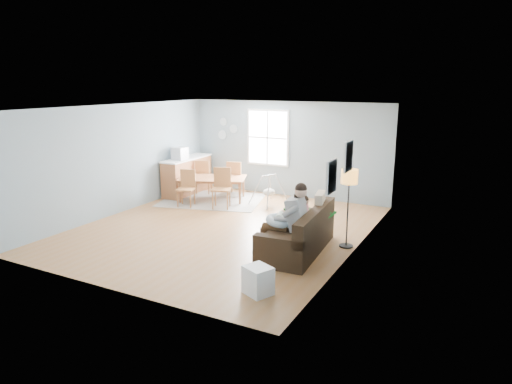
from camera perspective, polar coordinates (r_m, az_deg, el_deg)
The scene contains 22 objects.
room at distance 9.88m, azimuth -4.30°, elevation 8.93°, with size 8.40×9.40×3.90m.
window at distance 13.26m, azimuth 1.49°, elevation 6.80°, with size 1.32×0.08×1.62m.
pictures at distance 7.77m, azimuth 10.47°, elevation 3.22°, with size 0.05×1.34×0.74m.
wall_plates at distance 13.92m, azimuth -3.73°, elevation 7.84°, with size 0.67×0.02×0.66m.
sofa at distance 8.91m, azimuth 5.50°, elevation -5.52°, with size 1.09×2.23×0.88m.
green_throw at distance 9.51m, azimuth 6.40°, elevation -2.73°, with size 0.99×0.83×0.04m, color #145A1D.
beige_pillow at distance 9.22m, azimuth 7.99°, elevation -1.70°, with size 0.15×0.54×0.54m, color #BEA991.
father at distance 8.53m, azimuth 4.06°, elevation -3.15°, with size 1.05×0.52×1.44m.
nursing_pillow at distance 8.61m, azimuth 3.00°, elevation -3.60°, with size 0.55×0.55×0.15m, color silver.
infant at distance 8.61m, azimuth 3.08°, elevation -2.96°, with size 0.20×0.39×0.14m.
toddler at distance 8.99m, azimuth 5.46°, elevation -2.49°, with size 0.54×0.27×0.85m.
floor_lamp at distance 9.03m, azimuth 11.57°, elevation 1.10°, with size 0.32×0.32×1.58m.
storage_cube at distance 7.21m, azimuth 0.21°, elevation -10.96°, with size 0.51×0.49×0.45m.
rug at distance 12.81m, azimuth -5.46°, elevation -0.99°, with size 2.70×2.05×0.01m, color gray.
dining_table at distance 12.73m, azimuth -5.49°, elevation 0.38°, with size 1.82×1.02×0.64m, color brown.
chair_sw at distance 12.22m, azimuth -8.64°, elevation 0.82°, with size 0.54×0.54×0.96m.
chair_se at distance 11.92m, azimuth -4.31°, elevation 0.91°, with size 0.62×0.62×1.05m.
chair_nw at distance 13.44m, azimuth -6.62°, elevation 2.18°, with size 0.57×0.57×1.01m.
chair_ne at distance 13.16m, azimuth -2.65°, elevation 2.02°, with size 0.55×0.55×1.01m.
counter at distance 13.59m, azimuth -8.59°, elevation 2.08°, with size 0.61×1.92×1.07m.
monitor at distance 13.16m, azimuth -9.53°, elevation 4.78°, with size 0.39×0.37×0.35m.
baby_swing at distance 12.17m, azimuth 1.66°, elevation 0.05°, with size 1.06×1.07×0.82m.
Camera 1 is at (5.20, -8.36, 3.22)m, focal length 32.00 mm.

